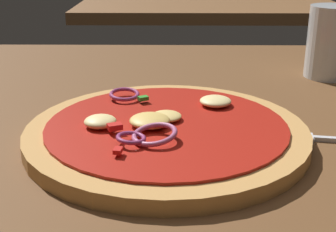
% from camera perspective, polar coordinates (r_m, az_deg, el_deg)
% --- Properties ---
extents(dining_table, '(1.32, 0.93, 0.04)m').
position_cam_1_polar(dining_table, '(0.52, 0.81, -4.27)').
color(dining_table, brown).
rests_on(dining_table, ground).
extents(pizza, '(0.30, 0.30, 0.03)m').
position_cam_1_polar(pizza, '(0.50, -0.10, -1.91)').
color(pizza, tan).
rests_on(pizza, dining_table).
extents(beer_glass, '(0.07, 0.07, 0.11)m').
position_cam_1_polar(beer_glass, '(0.76, 19.41, 8.35)').
color(beer_glass, silver).
rests_on(beer_glass, dining_table).
extents(background_table, '(0.87, 0.63, 0.04)m').
position_cam_1_polar(background_table, '(1.70, 4.82, 13.36)').
color(background_table, brown).
rests_on(background_table, ground).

